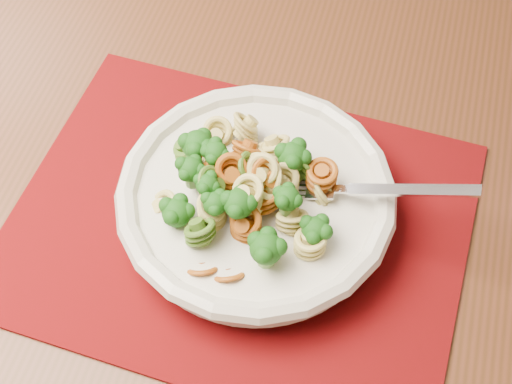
# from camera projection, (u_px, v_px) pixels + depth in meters

# --- Properties ---
(dining_table) EXTENTS (1.58, 1.04, 0.75)m
(dining_table) POSITION_uv_depth(u_px,v_px,m) (338.00, 195.00, 0.78)
(dining_table) COLOR #522917
(dining_table) RESTS_ON ground
(placemat) EXTENTS (0.42, 0.33, 0.00)m
(placemat) POSITION_uv_depth(u_px,v_px,m) (239.00, 224.00, 0.66)
(placemat) COLOR #66040A
(placemat) RESTS_ON dining_table
(pasta_bowl) EXTENTS (0.25, 0.25, 0.05)m
(pasta_bowl) POSITION_uv_depth(u_px,v_px,m) (256.00, 199.00, 0.64)
(pasta_bowl) COLOR beige
(pasta_bowl) RESTS_ON placemat
(pasta_broccoli_heap) EXTENTS (0.21, 0.21, 0.06)m
(pasta_broccoli_heap) POSITION_uv_depth(u_px,v_px,m) (256.00, 188.00, 0.62)
(pasta_broccoli_heap) COLOR #CABD64
(pasta_broccoli_heap) RESTS_ON pasta_bowl
(fork) EXTENTS (0.18, 0.03, 0.08)m
(fork) POSITION_uv_depth(u_px,v_px,m) (322.00, 189.00, 0.62)
(fork) COLOR silver
(fork) RESTS_ON pasta_bowl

